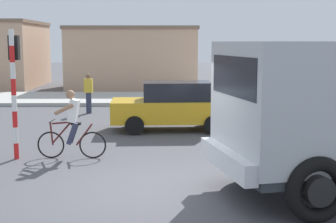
% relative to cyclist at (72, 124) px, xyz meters
% --- Properties ---
extents(ground_plane, '(120.00, 120.00, 0.00)m').
position_rel_cyclist_xyz_m(ground_plane, '(1.96, -2.64, -0.86)').
color(ground_plane, '#4C4C51').
extents(sidewalk_far, '(80.00, 5.00, 0.16)m').
position_rel_cyclist_xyz_m(sidewalk_far, '(1.96, 12.38, -0.78)').
color(sidewalk_far, '#ADADA8').
rests_on(sidewalk_far, ground).
extents(cyclist, '(1.73, 0.50, 1.72)m').
position_rel_cyclist_xyz_m(cyclist, '(0.00, 0.00, 0.00)').
color(cyclist, black).
rests_on(cyclist, ground).
extents(traffic_light_pole, '(0.24, 0.43, 3.20)m').
position_rel_cyclist_xyz_m(traffic_light_pole, '(-1.39, 0.04, 1.20)').
color(traffic_light_pole, red).
rests_on(traffic_light_pole, ground).
extents(car_red_near, '(4.05, 1.98, 1.60)m').
position_rel_cyclist_xyz_m(car_red_near, '(2.65, 3.94, -0.05)').
color(car_red_near, gold).
rests_on(car_red_near, ground).
extents(pedestrian_near_kerb, '(0.34, 0.22, 1.62)m').
position_rel_cyclist_xyz_m(pedestrian_near_kerb, '(-0.72, 7.77, -0.02)').
color(pedestrian_near_kerb, '#2D334C').
rests_on(pedestrian_near_kerb, ground).
extents(building_mid_block, '(7.84, 6.43, 3.81)m').
position_rel_cyclist_xyz_m(building_mid_block, '(0.50, 18.92, 1.04)').
color(building_mid_block, tan).
rests_on(building_mid_block, ground).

